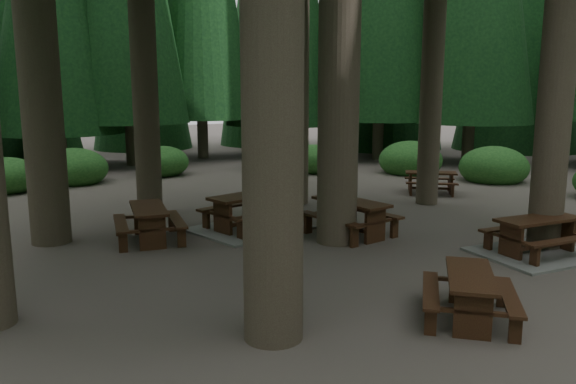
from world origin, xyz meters
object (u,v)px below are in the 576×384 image
picnic_table_f (351,212)px  picnic_table_b (149,218)px  picnic_table_a (537,243)px  picnic_table_d (431,179)px  picnic_table_c (250,217)px  picnic_table_e (470,289)px

picnic_table_f → picnic_table_b: bearing=-121.8°
picnic_table_b → picnic_table_a: bearing=-116.7°
picnic_table_d → picnic_table_b: bearing=-132.8°
picnic_table_a → picnic_table_d: picnic_table_a is taller
picnic_table_c → picnic_table_d: 7.05m
picnic_table_c → picnic_table_d: picnic_table_c is taller
picnic_table_a → picnic_table_f: picnic_table_f is taller
picnic_table_d → picnic_table_f: 6.01m
picnic_table_a → picnic_table_b: 7.82m
picnic_table_f → picnic_table_c: bearing=-141.5°
picnic_table_e → picnic_table_f: bearing=27.4°
picnic_table_c → picnic_table_d: bearing=-2.2°
picnic_table_a → picnic_table_e: 3.89m
picnic_table_a → picnic_table_c: size_ratio=0.90×
picnic_table_c → picnic_table_f: (1.57, -1.70, 0.24)m
picnic_table_b → picnic_table_e: (2.21, -6.47, -0.05)m
picnic_table_c → picnic_table_d: (6.99, 0.90, 0.16)m
picnic_table_b → picnic_table_e: 6.84m
picnic_table_e → picnic_table_d: bearing=2.5°
picnic_table_a → picnic_table_d: 6.69m
picnic_table_a → picnic_table_c: 6.05m
picnic_table_e → picnic_table_a: bearing=-22.9°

